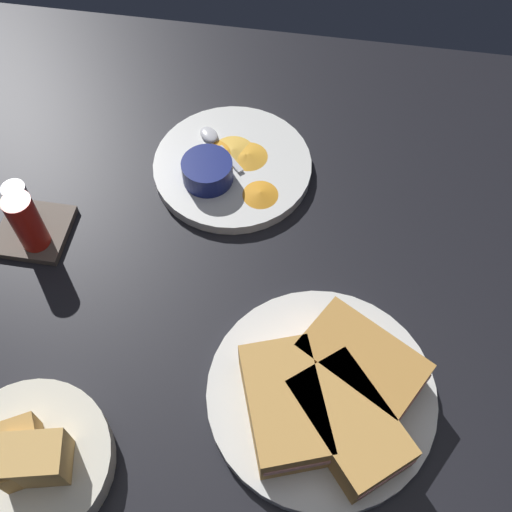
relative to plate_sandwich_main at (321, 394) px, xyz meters
The scene contains 13 objects.
ground_plane 11.59cm from the plate_sandwich_main, 53.34° to the left, with size 110.00×110.00×3.00cm, color black.
plate_sandwich_main is the anchor object (origin of this frame).
sandwich_half_near 5.80cm from the plate_sandwich_main, 127.62° to the left, with size 14.84×11.52×4.80cm.
sandwich_half_far 5.80cm from the plate_sandwich_main, 142.38° to the right, with size 14.86×14.15×4.80cm.
sandwich_half_extra 5.80cm from the plate_sandwich_main, 52.38° to the right, with size 13.12×15.06×4.80cm.
ramekin_dark_sauce 6.50cm from the plate_sandwich_main, 61.38° to the right, with size 6.99×6.99×4.24cm.
spoon_by_dark_ramekin 1.32cm from the plate_sandwich_main, ahead, with size 5.18×9.67×0.80cm.
plate_chips_companion 34.63cm from the plate_sandwich_main, 26.77° to the left, with size 22.04×22.04×1.60cm, color silver.
ramekin_light_gravy 33.26cm from the plate_sandwich_main, 33.61° to the left, with size 6.85×6.85×3.26cm.
spoon_by_gravy_ramekin 39.22cm from the plate_sandwich_main, 28.78° to the left, with size 8.17×7.88×0.80cm.
plantain_chip_scatter 34.64cm from the plate_sandwich_main, 24.66° to the left, with size 13.56×12.28×0.60cm.
bread_basket_rear 31.42cm from the plate_sandwich_main, 113.22° to the left, with size 17.21×17.21×7.69cm.
condiment_caddy 42.33cm from the plate_sandwich_main, 67.96° to the left, with size 9.00×9.00×9.50cm.
Camera 1 is at (-31.25, -5.71, 66.97)cm, focal length 43.30 mm.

